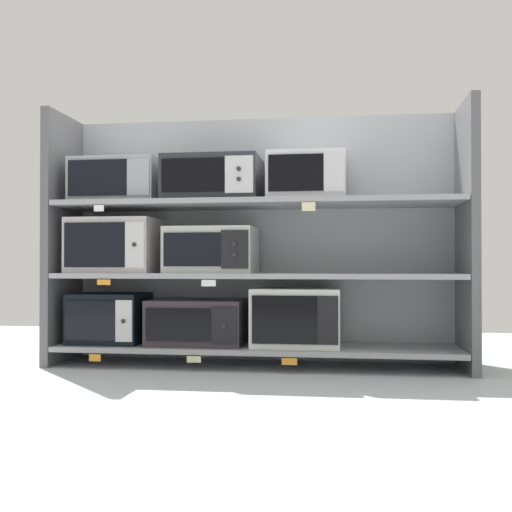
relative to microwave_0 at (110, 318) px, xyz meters
The scene contains 22 objects.
ground 1.37m from the microwave_0, 48.02° to the right, with size 6.34×6.00×0.02m, color #B2B7BC.
back_panel 1.05m from the microwave_0, 16.75° to the left, with size 2.54×0.04×1.51m, color #9EA3A8.
upright_left 0.57m from the microwave_0, behind, with size 0.05×0.49×1.51m, color #5B5B5E.
upright_right 2.15m from the microwave_0, ahead, with size 0.05×0.49×1.51m, color #5B5B5E.
shelf_0 0.91m from the microwave_0, ahead, with size 2.34×0.49×0.03m, color #99999E.
microwave_0 is the anchor object (origin of this frame).
microwave_1 0.55m from the microwave_0, ahead, with size 0.56×0.40×0.26m.
microwave_2 1.13m from the microwave_0, ahead, with size 0.51×0.39×0.34m.
price_tag_0 0.32m from the microwave_0, 88.17° to the right, with size 0.07×0.00×0.04m, color orange.
price_tag_1 0.66m from the microwave_0, 22.82° to the right, with size 0.08×0.00×0.04m, color beige.
price_tag_2 1.16m from the microwave_0, 12.42° to the right, with size 0.08×0.00×0.04m, color orange.
shelf_1 0.93m from the microwave_0, ahead, with size 2.34×0.49×0.03m, color #99999E.
microwave_3 0.44m from the microwave_0, ahead, with size 0.51×0.43×0.33m.
microwave_4 0.75m from the microwave_0, ahead, with size 0.51×0.42×0.27m.
price_tag_3 0.34m from the microwave_0, 76.51° to the right, with size 0.08×0.00×0.03m, color orange.
price_tag_4 0.74m from the microwave_0, 20.22° to the right, with size 0.08×0.00×0.04m, color white.
shelf_2 1.13m from the microwave_0, ahead, with size 2.34×0.49×0.03m, color #99999E.
microwave_5 0.83m from the microwave_0, ahead, with size 0.52×0.33×0.27m.
microwave_6 1.05m from the microwave_0, ahead, with size 0.56×0.44×0.26m.
microwave_7 1.46m from the microwave_0, ahead, with size 0.44×0.41×0.27m.
price_tag_5 0.69m from the microwave_0, 83.33° to the right, with size 0.06×0.00×0.04m, color white.
price_tag_6 1.40m from the microwave_0, 11.38° to the right, with size 0.07×0.00×0.05m, color beige.
Camera 1 is at (0.50, -3.63, 0.60)m, focal length 43.81 mm.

